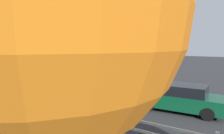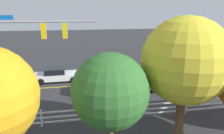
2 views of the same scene
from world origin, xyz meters
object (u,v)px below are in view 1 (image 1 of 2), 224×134
car_3 (181,98)px  car_0 (85,76)px  car_1 (94,87)px  tree_2 (48,14)px  tree_3 (2,10)px

car_3 → car_0: bearing=-22.7°
car_0 → car_1: size_ratio=1.09×
car_1 → car_3: bearing=178.6°
tree_2 → tree_3: 3.62m
car_0 → tree_3: 14.58m
car_0 → car_1: 5.49m
tree_2 → tree_3: bearing=-18.1°
car_0 → tree_2: (-10.69, 13.07, 3.52)m
car_1 → tree_3: size_ratio=0.62×
tree_2 → car_3: bearing=-87.8°
tree_3 → car_1: bearing=-68.8°
car_1 → car_3: size_ratio=0.94×
car_3 → tree_2: size_ratio=0.71×
car_1 → tree_3: 9.75m
tree_3 → tree_2: bearing=161.9°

